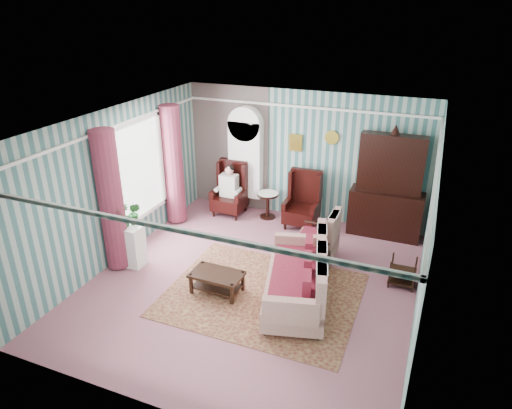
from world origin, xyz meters
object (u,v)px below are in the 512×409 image
at_px(bookcase, 246,165).
at_px(round_side_table, 268,205).
at_px(dresser_hutch, 389,184).
at_px(nest_table, 403,272).
at_px(wingback_left, 229,189).
at_px(seated_woman, 229,191).
at_px(coffee_table, 217,283).
at_px(floral_armchair, 317,235).
at_px(wingback_right, 302,200).
at_px(sofa, 296,275).
at_px(plant_stand, 129,245).

xyz_separation_m(bookcase, round_side_table, (0.65, -0.24, -0.82)).
bearing_deg(dresser_hutch, nest_table, -72.61).
distance_m(wingback_left, round_side_table, 0.97).
bearing_deg(seated_woman, coffee_table, -68.89).
distance_m(dresser_hutch, floral_armchair, 1.97).
height_order(dresser_hutch, wingback_right, dresser_hutch).
xyz_separation_m(bookcase, wingback_left, (-0.25, -0.39, -0.50)).
xyz_separation_m(sofa, coffee_table, (-1.31, -0.28, -0.31)).
bearing_deg(floral_armchair, wingback_right, 28.03).
height_order(round_side_table, coffee_table, round_side_table).
relative_size(sofa, floral_armchair, 2.05).
height_order(seated_woman, floral_armchair, seated_woman).
xyz_separation_m(nest_table, coffee_table, (-2.92, -1.42, -0.08)).
height_order(wingback_right, sofa, wingback_right).
height_order(wingback_left, round_side_table, wingback_left).
height_order(wingback_right, seated_woman, wingback_right).
relative_size(round_side_table, nest_table, 1.11).
bearing_deg(coffee_table, seated_woman, 111.11).
bearing_deg(coffee_table, bookcase, 104.94).
bearing_deg(plant_stand, sofa, 1.11).
bearing_deg(round_side_table, bookcase, 159.73).
xyz_separation_m(wingback_right, plant_stand, (-2.55, -2.75, -0.22)).
bearing_deg(floral_armchair, sofa, -178.69).
xyz_separation_m(seated_woman, plant_stand, (-0.80, -2.75, -0.19)).
bearing_deg(dresser_hutch, round_side_table, -177.36).
bearing_deg(dresser_hutch, seated_woman, -175.59).
relative_size(seated_woman, sofa, 0.55).
bearing_deg(nest_table, sofa, -144.79).
height_order(nest_table, plant_stand, plant_stand).
relative_size(nest_table, plant_stand, 0.68).
bearing_deg(coffee_table, plant_stand, 173.58).
bearing_deg(seated_woman, sofa, -47.53).
distance_m(wingback_left, nest_table, 4.37).
bearing_deg(dresser_hutch, plant_stand, -144.92).
bearing_deg(bookcase, sofa, -54.32).
xyz_separation_m(bookcase, wingback_right, (1.50, -0.39, -0.50)).
height_order(dresser_hutch, seated_woman, dresser_hutch).
height_order(bookcase, wingback_right, bookcase).
height_order(wingback_left, seated_woman, wingback_left).
bearing_deg(floral_armchair, nest_table, -100.91).
bearing_deg(bookcase, wingback_right, -14.57).
bearing_deg(seated_woman, wingback_left, 0.00).
xyz_separation_m(wingback_left, coffee_table, (1.15, -2.97, -0.44)).
bearing_deg(nest_table, coffee_table, -154.11).
distance_m(bookcase, round_side_table, 1.07).
relative_size(seated_woman, plant_stand, 1.47).
bearing_deg(wingback_left, nest_table, -20.85).
distance_m(nest_table, coffee_table, 3.25).
relative_size(wingback_left, sofa, 0.59).
xyz_separation_m(nest_table, plant_stand, (-4.87, -1.20, 0.13)).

